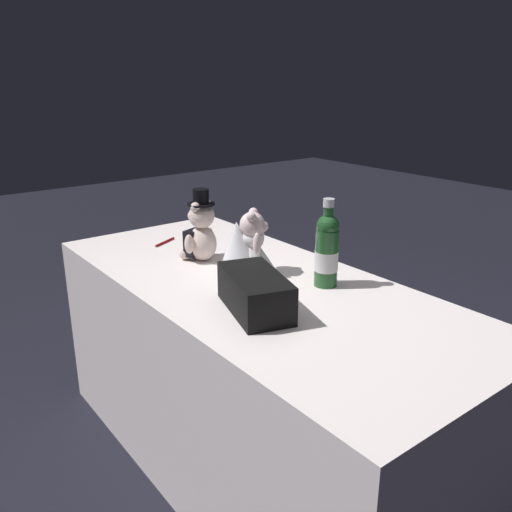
# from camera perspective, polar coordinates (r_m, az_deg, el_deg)

# --- Properties ---
(ground_plane) EXTENTS (12.00, 12.00, 0.00)m
(ground_plane) POSITION_cam_1_polar(r_m,az_deg,el_deg) (2.32, -0.00, -20.90)
(ground_plane) COLOR black
(reception_table) EXTENTS (1.80, 0.79, 0.77)m
(reception_table) POSITION_cam_1_polar(r_m,az_deg,el_deg) (2.09, -0.00, -12.72)
(reception_table) COLOR white
(reception_table) RESTS_ON ground_plane
(teddy_bear_groom) EXTENTS (0.16, 0.16, 0.29)m
(teddy_bear_groom) POSITION_cam_1_polar(r_m,az_deg,el_deg) (2.13, -5.98, 2.51)
(teddy_bear_groom) COLOR beige
(teddy_bear_groom) RESTS_ON reception_table
(teddy_bear_bride) EXTENTS (0.24, 0.24, 0.24)m
(teddy_bear_bride) POSITION_cam_1_polar(r_m,az_deg,el_deg) (1.98, -0.82, 1.07)
(teddy_bear_bride) COLOR white
(teddy_bear_bride) RESTS_ON reception_table
(champagne_bottle) EXTENTS (0.08, 0.08, 0.31)m
(champagne_bottle) POSITION_cam_1_polar(r_m,az_deg,el_deg) (1.86, 7.58, 0.70)
(champagne_bottle) COLOR #205326
(champagne_bottle) RESTS_ON reception_table
(signing_pen) EXTENTS (0.07, 0.13, 0.01)m
(signing_pen) POSITION_cam_1_polar(r_m,az_deg,el_deg) (2.39, -9.79, 1.45)
(signing_pen) COLOR maroon
(signing_pen) RESTS_ON reception_table
(gift_case_black) EXTENTS (0.34, 0.24, 0.12)m
(gift_case_black) POSITION_cam_1_polar(r_m,az_deg,el_deg) (1.67, -0.09, -3.93)
(gift_case_black) COLOR black
(gift_case_black) RESTS_ON reception_table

